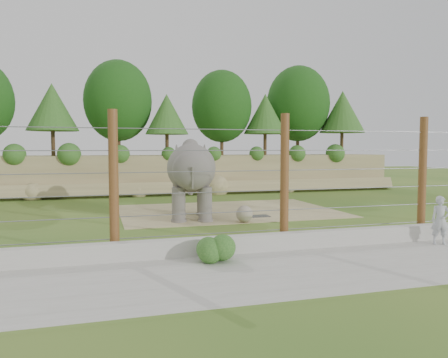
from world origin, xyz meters
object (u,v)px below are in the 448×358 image
object	(u,v)px
elephant	(191,180)
stone_ball	(244,214)
zookeeper	(440,220)
barrier_fence	(284,180)

from	to	relation	value
elephant	stone_ball	xyz separation A→B (m)	(1.79, -1.64, -1.29)
elephant	zookeeper	distance (m)	9.49
barrier_fence	zookeeper	distance (m)	4.98
elephant	zookeeper	bearing A→B (deg)	-37.49
barrier_fence	zookeeper	size ratio (longest dim) A/B	13.56
stone_ball	zookeeper	distance (m)	7.05
elephant	zookeeper	world-z (taller)	elephant
stone_ball	zookeeper	bearing A→B (deg)	-50.26
barrier_fence	zookeeper	xyz separation A→B (m)	(4.67, -1.21, -1.24)
elephant	stone_ball	distance (m)	2.75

